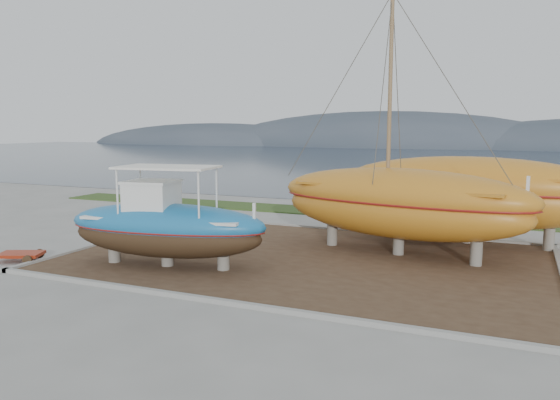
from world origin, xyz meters
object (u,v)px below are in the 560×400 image
at_px(white_dinghy, 188,226).
at_px(orange_sailboat, 402,127).
at_px(blue_caique, 166,217).
at_px(red_trailer, 21,257).
at_px(orange_bare_hull, 468,201).

relative_size(white_dinghy, orange_sailboat, 0.36).
relative_size(blue_caique, white_dinghy, 2.03).
bearing_deg(orange_sailboat, red_trailer, -141.40).
bearing_deg(white_dinghy, red_trailer, -137.63).
distance_m(orange_sailboat, red_trailer, 15.63).
relative_size(white_dinghy, red_trailer, 1.60).
bearing_deg(blue_caique, orange_sailboat, 26.27).
bearing_deg(blue_caique, red_trailer, -173.85).
bearing_deg(orange_bare_hull, red_trailer, -142.81).
height_order(blue_caique, orange_bare_hull, orange_bare_hull).
bearing_deg(blue_caique, white_dinghy, 105.40).
bearing_deg(orange_sailboat, blue_caique, -133.49).
bearing_deg(red_trailer, white_dinghy, 33.97).
xyz_separation_m(orange_sailboat, orange_bare_hull, (2.33, 3.45, -3.25)).
xyz_separation_m(white_dinghy, orange_bare_hull, (11.79, 4.20, 1.29)).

